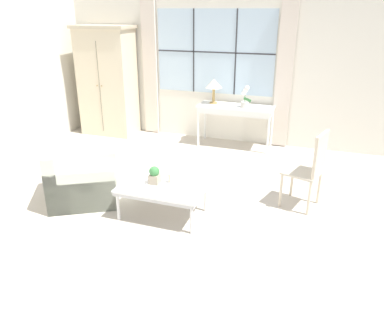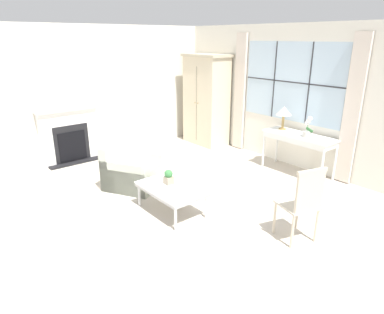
# 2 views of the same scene
# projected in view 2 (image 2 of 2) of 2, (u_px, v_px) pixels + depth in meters

# --- Properties ---
(ground_plane) EXTENTS (14.00, 14.00, 0.00)m
(ground_plane) POSITION_uv_depth(u_px,v_px,m) (171.00, 202.00, 5.57)
(ground_plane) COLOR #BCB2A3
(wall_back_windowed) EXTENTS (7.20, 0.14, 2.80)m
(wall_back_windowed) POSITION_uv_depth(u_px,v_px,m) (291.00, 97.00, 6.90)
(wall_back_windowed) COLOR silver
(wall_back_windowed) RESTS_ON ground_plane
(wall_left) EXTENTS (0.06, 7.20, 2.80)m
(wall_left) POSITION_uv_depth(u_px,v_px,m) (112.00, 91.00, 7.67)
(wall_left) COLOR silver
(wall_left) RESTS_ON ground_plane
(fireplace) EXTENTS (0.34, 1.28, 2.08)m
(fireplace) POSITION_uv_depth(u_px,v_px,m) (69.00, 131.00, 7.16)
(fireplace) COLOR black
(fireplace) RESTS_ON ground_plane
(armoire) EXTENTS (1.15, 0.67, 2.16)m
(armoire) POSITION_uv_depth(u_px,v_px,m) (206.00, 100.00, 8.35)
(armoire) COLOR beige
(armoire) RESTS_ON ground_plane
(console_table) EXTENTS (1.40, 0.52, 0.78)m
(console_table) POSITION_uv_depth(u_px,v_px,m) (299.00, 139.00, 6.55)
(console_table) COLOR white
(console_table) RESTS_ON ground_plane
(table_lamp) EXTENTS (0.31, 0.31, 0.47)m
(table_lamp) POSITION_uv_depth(u_px,v_px,m) (284.00, 112.00, 6.77)
(table_lamp) COLOR #9E7F47
(table_lamp) RESTS_ON console_table
(potted_orchid) EXTENTS (0.20, 0.16, 0.40)m
(potted_orchid) POSITION_uv_depth(u_px,v_px,m) (308.00, 129.00, 6.33)
(potted_orchid) COLOR #BCB7AD
(potted_orchid) RESTS_ON console_table
(armchair_upholstered) EXTENTS (1.16, 1.14, 0.78)m
(armchair_upholstered) POSITION_uv_depth(u_px,v_px,m) (133.00, 172.00, 6.09)
(armchair_upholstered) COLOR beige
(armchair_upholstered) RESTS_ON ground_plane
(side_chair_wooden) EXTENTS (0.55, 0.55, 1.05)m
(side_chair_wooden) POSITION_uv_depth(u_px,v_px,m) (303.00, 200.00, 4.32)
(side_chair_wooden) COLOR beige
(side_chair_wooden) RESTS_ON ground_plane
(coffee_table) EXTENTS (1.06, 0.66, 0.41)m
(coffee_table) POSITION_uv_depth(u_px,v_px,m) (171.00, 190.00, 5.16)
(coffee_table) COLOR silver
(coffee_table) RESTS_ON ground_plane
(potted_plant_small) EXTENTS (0.13, 0.13, 0.23)m
(potted_plant_small) POSITION_uv_depth(u_px,v_px,m) (169.00, 177.00, 5.22)
(potted_plant_small) COLOR tan
(potted_plant_small) RESTS_ON coffee_table
(pillar_candle) EXTENTS (0.09, 0.09, 0.14)m
(pillar_candle) POSITION_uv_depth(u_px,v_px,m) (180.00, 183.00, 5.15)
(pillar_candle) COLOR silver
(pillar_candle) RESTS_ON coffee_table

